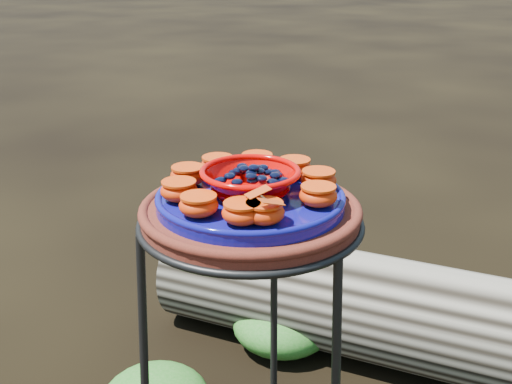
% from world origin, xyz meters
% --- Properties ---
extents(terracotta_saucer, '(0.39, 0.39, 0.03)m').
position_xyz_m(terracotta_saucer, '(0.00, 0.00, 0.72)').
color(terracotta_saucer, '#3C1A10').
rests_on(terracotta_saucer, plant_stand).
extents(cobalt_plate, '(0.33, 0.33, 0.02)m').
position_xyz_m(cobalt_plate, '(0.00, 0.00, 0.74)').
color(cobalt_plate, navy).
rests_on(cobalt_plate, terracotta_saucer).
extents(red_bowl, '(0.17, 0.17, 0.05)m').
position_xyz_m(red_bowl, '(0.00, 0.00, 0.78)').
color(red_bowl, '#C90401').
rests_on(red_bowl, cobalt_plate).
extents(glass_gems, '(0.13, 0.13, 0.02)m').
position_xyz_m(glass_gems, '(0.00, 0.00, 0.81)').
color(glass_gems, black).
rests_on(glass_gems, red_bowl).
extents(orange_half_0, '(0.06, 0.06, 0.04)m').
position_xyz_m(orange_half_0, '(0.05, -0.11, 0.77)').
color(orange_half_0, red).
rests_on(orange_half_0, cobalt_plate).
extents(orange_half_1, '(0.06, 0.06, 0.04)m').
position_xyz_m(orange_half_1, '(0.12, -0.02, 0.77)').
color(orange_half_1, red).
rests_on(orange_half_1, cobalt_plate).
extents(orange_half_2, '(0.06, 0.06, 0.04)m').
position_xyz_m(orange_half_2, '(0.11, 0.06, 0.77)').
color(orange_half_2, red).
rests_on(orange_half_2, cobalt_plate).
extents(orange_half_3, '(0.06, 0.06, 0.04)m').
position_xyz_m(orange_half_3, '(0.06, 0.11, 0.77)').
color(orange_half_3, red).
rests_on(orange_half_3, cobalt_plate).
extents(orange_half_4, '(0.06, 0.06, 0.04)m').
position_xyz_m(orange_half_4, '(-0.02, 0.12, 0.77)').
color(orange_half_4, red).
rests_on(orange_half_4, cobalt_plate).
extents(orange_half_5, '(0.06, 0.06, 0.04)m').
position_xyz_m(orange_half_5, '(-0.09, 0.09, 0.77)').
color(orange_half_5, red).
rests_on(orange_half_5, cobalt_plate).
extents(orange_half_6, '(0.06, 0.06, 0.04)m').
position_xyz_m(orange_half_6, '(-0.12, 0.02, 0.77)').
color(orange_half_6, red).
rests_on(orange_half_6, cobalt_plate).
extents(orange_half_7, '(0.06, 0.06, 0.04)m').
position_xyz_m(orange_half_7, '(-0.11, -0.06, 0.77)').
color(orange_half_7, red).
rests_on(orange_half_7, cobalt_plate).
extents(orange_half_8, '(0.06, 0.06, 0.04)m').
position_xyz_m(orange_half_8, '(-0.06, -0.11, 0.77)').
color(orange_half_8, red).
rests_on(orange_half_8, cobalt_plate).
extents(orange_half_9, '(0.06, 0.06, 0.04)m').
position_xyz_m(orange_half_9, '(0.02, -0.12, 0.77)').
color(orange_half_9, red).
rests_on(orange_half_9, cobalt_plate).
extents(butterfly, '(0.10, 0.09, 0.01)m').
position_xyz_m(butterfly, '(0.05, -0.11, 0.80)').
color(butterfly, '#BD3C0F').
rests_on(butterfly, orange_half_0).
extents(driftwood_log, '(1.75, 0.73, 0.32)m').
position_xyz_m(driftwood_log, '(0.39, 0.64, 0.16)').
color(driftwood_log, black).
rests_on(driftwood_log, ground).
extents(foliage_back, '(0.31, 0.31, 0.15)m').
position_xyz_m(foliage_back, '(-0.07, 0.65, 0.08)').
color(foliage_back, '#176514').
rests_on(foliage_back, ground).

